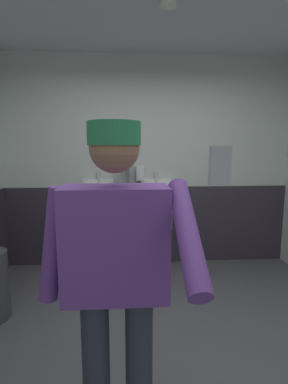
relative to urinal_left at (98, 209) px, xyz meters
name	(u,v)px	position (x,y,z in m)	size (l,w,h in m)	color
ground_plane	(169,367)	(0.65, -1.73, -0.80)	(4.35, 4.38, 0.04)	#4C4C51
wall_back	(148,163)	(0.65, 0.22, 0.58)	(4.35, 0.12, 2.72)	silver
wainscot_band_back	(148,225)	(0.65, 0.14, -0.26)	(3.75, 0.03, 1.04)	#2D2833
downlight_far	(169,4)	(0.71, -1.07, 1.92)	(0.14, 0.14, 0.03)	white
urinal_left	(98,209)	(0.00, 0.00, 0.00)	(0.40, 0.34, 1.24)	white
urinal_middle	(157,209)	(0.75, 0.00, 0.00)	(0.40, 0.34, 1.24)	white
privacy_divider_panel	(128,197)	(0.38, -0.07, 0.17)	(0.04, 0.40, 0.90)	#4C4C51
person	(116,264)	(0.30, -2.24, 0.22)	(0.72, 0.60, 1.66)	#2D3342
cell_phone	(220,166)	(0.62, -2.74, 0.72)	(0.06, 0.02, 0.11)	#A5A8B2
soap_dispenser	(140,173)	(0.54, 0.12, 0.45)	(0.10, 0.07, 0.18)	silver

